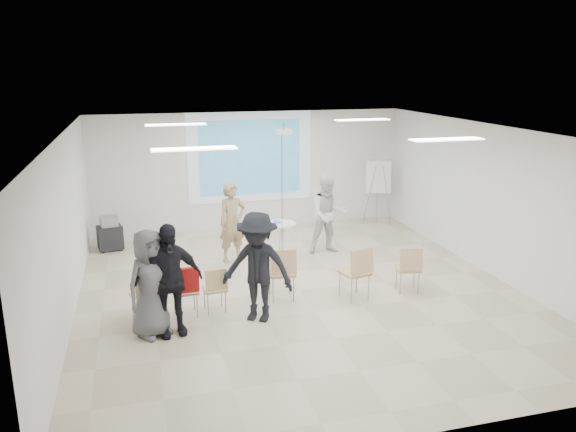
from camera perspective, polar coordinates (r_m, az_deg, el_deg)
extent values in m
cube|color=beige|center=(10.71, 1.13, -7.81)|extent=(8.00, 9.00, 0.10)
cube|color=white|center=(9.93, 1.22, 8.91)|extent=(8.00, 9.00, 0.10)
cube|color=silver|center=(14.53, -3.88, 4.65)|extent=(8.00, 0.10, 3.00)
cube|color=silver|center=(9.91, -21.93, -1.34)|extent=(0.10, 9.00, 3.00)
cube|color=silver|center=(11.97, 20.13, 1.51)|extent=(0.10, 9.00, 3.00)
cube|color=silver|center=(14.41, -3.85, 5.97)|extent=(3.20, 0.01, 2.30)
cube|color=teal|center=(14.40, -3.84, 5.96)|extent=(2.60, 0.01, 1.90)
cylinder|color=white|center=(12.53, -0.64, -3.98)|extent=(0.50, 0.50, 0.05)
cylinder|color=white|center=(12.42, -0.65, -2.47)|extent=(0.14, 0.14, 0.70)
cylinder|color=white|center=(12.31, -0.65, -0.80)|extent=(0.68, 0.68, 0.04)
cube|color=white|center=(12.29, -0.38, -0.71)|extent=(0.23, 0.18, 0.01)
cube|color=#4080C0|center=(12.35, -1.10, -0.57)|extent=(0.16, 0.22, 0.02)
imported|color=tan|center=(12.03, -5.69, -0.12)|extent=(0.83, 0.69, 1.96)
imported|color=white|center=(12.56, 4.12, 0.61)|extent=(0.98, 0.79, 1.98)
cube|color=white|center=(12.22, -5.09, 1.64)|extent=(0.08, 0.14, 0.04)
cube|color=white|center=(12.65, 3.00, 2.34)|extent=(0.04, 0.12, 0.04)
cube|color=tan|center=(9.68, -14.39, -7.81)|extent=(0.50, 0.50, 0.04)
cube|color=tan|center=(9.43, -14.12, -6.87)|extent=(0.40, 0.20, 0.38)
cylinder|color=gray|center=(9.58, -14.92, -9.51)|extent=(0.03, 0.03, 0.42)
cylinder|color=gray|center=(9.67, -13.09, -9.16)|extent=(0.03, 0.03, 0.42)
cylinder|color=gray|center=(9.87, -15.51, -8.82)|extent=(0.03, 0.03, 0.42)
cylinder|color=#96999E|center=(9.95, -13.72, -8.49)|extent=(0.03, 0.03, 0.42)
cube|color=tan|center=(9.66, -10.41, -7.49)|extent=(0.44, 0.44, 0.04)
cube|color=tan|center=(9.39, -10.31, -6.54)|extent=(0.42, 0.11, 0.40)
cylinder|color=#92949A|center=(9.58, -11.21, -9.22)|extent=(0.02, 0.02, 0.44)
cylinder|color=#94969C|center=(9.62, -9.20, -9.02)|extent=(0.02, 0.02, 0.44)
cylinder|color=#95969D|center=(9.89, -11.47, -8.45)|extent=(0.02, 0.02, 0.44)
cylinder|color=gray|center=(9.93, -9.52, -8.26)|extent=(0.02, 0.02, 0.44)
cube|color=tan|center=(9.78, -7.48, -7.35)|extent=(0.41, 0.41, 0.04)
cube|color=tan|center=(9.53, -7.28, -6.49)|extent=(0.38, 0.11, 0.36)
cylinder|color=gray|center=(9.70, -8.13, -8.91)|extent=(0.02, 0.02, 0.40)
cylinder|color=gray|center=(9.75, -6.35, -8.70)|extent=(0.02, 0.02, 0.40)
cylinder|color=gray|center=(9.97, -8.50, -8.23)|extent=(0.02, 0.02, 0.40)
cylinder|color=gray|center=(10.03, -6.77, -8.03)|extent=(0.02, 0.02, 0.40)
cube|color=tan|center=(10.17, -0.67, -5.79)|extent=(0.49, 0.49, 0.04)
cube|color=tan|center=(9.87, -0.45, -4.75)|extent=(0.47, 0.13, 0.44)
cylinder|color=#95989E|center=(10.06, -1.53, -7.57)|extent=(0.03, 0.03, 0.48)
cylinder|color=gray|center=(10.12, 0.57, -7.42)|extent=(0.03, 0.03, 0.48)
cylinder|color=gray|center=(10.40, -1.86, -6.80)|extent=(0.03, 0.03, 0.48)
cylinder|color=#979A9F|center=(10.46, 0.17, -6.66)|extent=(0.03, 0.03, 0.48)
cube|color=tan|center=(10.24, 6.76, -5.72)|extent=(0.56, 0.56, 0.04)
cube|color=tan|center=(9.98, 7.54, -4.62)|extent=(0.47, 0.20, 0.44)
cylinder|color=#919399|center=(10.09, 6.45, -7.59)|extent=(0.03, 0.03, 0.49)
cylinder|color=#95989D|center=(10.29, 8.19, -7.18)|extent=(0.03, 0.03, 0.49)
cylinder|color=#92959A|center=(10.38, 5.26, -6.90)|extent=(0.03, 0.03, 0.49)
cylinder|color=gray|center=(10.58, 6.98, -6.52)|extent=(0.03, 0.03, 0.49)
cube|color=tan|center=(10.75, 12.09, -5.24)|extent=(0.50, 0.50, 0.04)
cube|color=tan|center=(10.48, 12.42, -4.34)|extent=(0.42, 0.18, 0.40)
cylinder|color=#96989E|center=(10.63, 11.35, -6.74)|extent=(0.03, 0.03, 0.44)
cylinder|color=gray|center=(10.72, 13.12, -6.67)|extent=(0.03, 0.03, 0.44)
cylinder|color=gray|center=(10.94, 10.95, -6.09)|extent=(0.03, 0.03, 0.44)
cylinder|color=#96989E|center=(11.02, 12.67, -6.03)|extent=(0.03, 0.03, 0.44)
cube|color=#A61414|center=(9.36, -10.37, -6.45)|extent=(0.44, 0.12, 0.42)
imported|color=black|center=(9.79, -7.50, -7.15)|extent=(0.31, 0.24, 0.02)
imported|color=black|center=(8.86, -12.08, -5.58)|extent=(1.31, 0.92, 2.07)
imported|color=black|center=(9.16, -3.13, -4.49)|extent=(1.54, 1.33, 2.10)
imported|color=#5D5C62|center=(8.92, -13.83, -6.04)|extent=(1.13, 1.05, 1.93)
cylinder|color=gray|center=(14.85, 8.26, 2.11)|extent=(0.25, 0.28, 1.63)
cylinder|color=#95989D|center=(14.90, 10.03, 2.08)|extent=(0.35, 0.10, 1.63)
cylinder|color=gray|center=(15.16, 9.03, 2.34)|extent=(0.13, 0.36, 1.63)
cube|color=silver|center=(14.88, 9.18, 4.09)|extent=(0.67, 0.38, 0.91)
cube|color=gray|center=(14.84, 9.23, 5.69)|extent=(0.65, 0.26, 0.06)
cube|color=black|center=(13.51, -17.62, -2.08)|extent=(0.61, 0.53, 0.53)
cube|color=#919599|center=(13.41, -17.75, -0.51)|extent=(0.43, 0.39, 0.23)
cylinder|color=black|center=(13.41, -18.31, -3.46)|extent=(0.08, 0.08, 0.06)
cylinder|color=black|center=(13.47, -16.52, -3.23)|extent=(0.08, 0.08, 0.06)
cylinder|color=black|center=(13.71, -18.52, -3.08)|extent=(0.08, 0.08, 0.06)
cylinder|color=black|center=(13.77, -16.77, -2.85)|extent=(0.08, 0.08, 0.06)
cube|color=white|center=(11.42, -0.44, 8.55)|extent=(0.30, 0.25, 0.10)
cylinder|color=gray|center=(11.41, -0.44, 9.10)|extent=(0.04, 0.04, 0.14)
cylinder|color=black|center=(11.58, -0.61, 1.42)|extent=(0.01, 0.01, 2.77)
cylinder|color=white|center=(11.59, -0.11, 1.43)|extent=(0.01, 0.01, 2.77)
cube|color=white|center=(11.56, -11.34, 9.09)|extent=(1.20, 0.30, 0.02)
cube|color=white|center=(12.49, 7.55, 9.67)|extent=(1.20, 0.30, 0.02)
cube|color=white|center=(8.09, -9.52, 6.76)|extent=(1.20, 0.30, 0.02)
cube|color=white|center=(9.37, 15.82, 7.50)|extent=(1.20, 0.30, 0.02)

